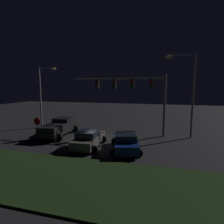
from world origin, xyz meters
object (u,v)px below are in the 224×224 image
object	(u,v)px
car_sedan	(126,142)
car_sedan_far	(88,139)
pickup_truck	(59,126)
stop_sign	(37,124)
street_lamp_left	(44,90)
street_lamp_right	(187,86)
traffic_signal_gantry	(133,89)

from	to	relation	value
car_sedan	car_sedan_far	xyz separation A→B (m)	(-3.34, 0.08, 0.00)
pickup_truck	stop_sign	world-z (taller)	stop_sign
pickup_truck	car_sedan_far	bearing A→B (deg)	-124.85
street_lamp_left	stop_sign	world-z (taller)	street_lamp_left
street_lamp_right	pickup_truck	bearing A→B (deg)	-168.02
car_sedan	street_lamp_right	distance (m)	8.94
car_sedan	stop_sign	size ratio (longest dim) A/B	2.11
pickup_truck	traffic_signal_gantry	size ratio (longest dim) A/B	0.53
car_sedan	traffic_signal_gantry	distance (m)	7.00
street_lamp_left	street_lamp_right	distance (m)	16.87
street_lamp_right	stop_sign	size ratio (longest dim) A/B	3.83
street_lamp_right	stop_sign	bearing A→B (deg)	-161.86
car_sedan	pickup_truck	bearing A→B (deg)	55.75
car_sedan_far	street_lamp_right	distance (m)	11.15
pickup_truck	car_sedan_far	distance (m)	5.36
street_lamp_left	stop_sign	size ratio (longest dim) A/B	3.43
car_sedan	traffic_signal_gantry	bearing A→B (deg)	-10.03
car_sedan_far	stop_sign	world-z (taller)	stop_sign
car_sedan	stop_sign	world-z (taller)	stop_sign
street_lamp_left	stop_sign	distance (m)	6.47
traffic_signal_gantry	stop_sign	size ratio (longest dim) A/B	4.63
pickup_truck	street_lamp_left	bearing A→B (deg)	48.87
stop_sign	traffic_signal_gantry	bearing A→B (deg)	27.25
car_sedan_far	street_lamp_right	size ratio (longest dim) A/B	0.53
car_sedan	car_sedan_far	bearing A→B (deg)	74.60
street_lamp_left	street_lamp_right	size ratio (longest dim) A/B	0.90
car_sedan_far	street_lamp_left	xyz separation A→B (m)	(-8.39, 5.86, 4.10)
pickup_truck	car_sedan	size ratio (longest dim) A/B	1.17
pickup_truck	car_sedan	world-z (taller)	pickup_truck
car_sedan_far	street_lamp_left	distance (m)	11.03
car_sedan	street_lamp_right	world-z (taller)	street_lamp_right
street_lamp_left	car_sedan_far	bearing A→B (deg)	-34.90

